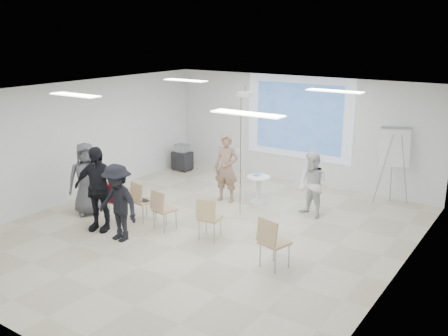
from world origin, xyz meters
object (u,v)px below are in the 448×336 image
Objects in this scene: chair_left_mid at (118,198)px; audience_mid at (117,198)px; chair_left_inner at (141,198)px; chair_right_far at (272,239)px; audience_left at (97,183)px; chair_far_left at (89,192)px; player_left at (226,164)px; av_cart at (182,158)px; player_right at (313,182)px; flipchart_easel at (395,147)px; pedestal_table at (258,188)px; chair_center at (162,207)px; laptop at (145,199)px; chair_right_inner at (208,216)px; audience_outer at (86,175)px.

audience_mid is (0.72, -0.68, 0.35)m from chair_left_mid.
chair_left_inner is at bearing 111.63° from audience_mid.
chair_right_far is 0.46× the size of audience_left.
chair_far_left is 1.31m from audience_left.
av_cart is at bearing 139.09° from player_left.
player_right is 2.41m from flipchart_easel.
pedestal_table is 0.83× the size of chair_far_left.
chair_center is 0.74m from laptop.
player_right reaches higher than chair_right_inner.
audience_outer reaches higher than chair_left_inner.
player_left is 3.22m from av_cart.
player_left is 2.34m from laptop.
chair_center is 1.47m from audience_left.
audience_outer is at bearing -140.43° from player_left.
player_right is 1.72× the size of chair_right_far.
chair_center is (0.72, -0.13, -0.02)m from chair_left_inner.
flipchart_easel is (5.68, 4.79, 0.47)m from audience_outer.
audience_outer is at bearing -135.57° from pedestal_table.
player_right is 0.88× the size of audience_outer.
player_left is 1.16× the size of player_right.
audience_left is at bearing -121.95° from player_left.
player_left reaches higher than chair_left_inner.
player_right reaches higher than laptop.
chair_far_left is 5.01m from chair_right_far.
chair_center is 2.86m from chair_right_far.
player_left is 1.01× the size of flipchart_easel.
player_right is at bearing -15.66° from av_cart.
audience_mid is (0.76, -0.16, -0.15)m from audience_left.
audience_outer is at bearing 175.40° from chair_right_inner.
audience_outer is (-0.99, -0.00, 0.39)m from chair_left_mid.
chair_right_far is at bearing 3.67° from chair_center.
chair_far_left is at bearing 160.28° from audience_mid.
audience_left reaches higher than audience_outer.
audience_outer reaches higher than chair_center.
chair_right_inner is (1.13, 0.14, 0.00)m from chair_center.
av_cart is (-3.78, 3.84, -0.16)m from chair_right_inner.
laptop is at bearing 166.35° from chair_right_inner.
chair_left_inner is 4.31m from av_cart.
chair_right_far reaches higher than chair_far_left.
chair_left_mid is at bearing -124.07° from pedestal_table.
flipchart_easel is (3.58, 4.57, 0.90)m from chair_center.
chair_right_far is at bearing -55.77° from pedestal_table.
av_cart is (-1.54, 4.20, -0.19)m from chair_left_mid.
audience_left reaches higher than chair_right_inner.
pedestal_table is at bearing 85.61° from chair_right_inner.
chair_far_left is at bearing 131.39° from audience_left.
audience_mid is at bearing -155.28° from chair_right_far.
audience_mid is 1.84m from audience_outer.
chair_center is at bearing -102.27° from player_left.
player_right is 1.87× the size of chair_right_inner.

